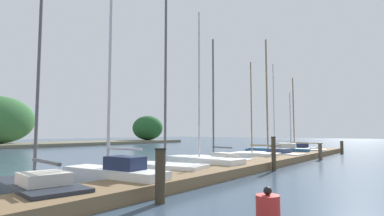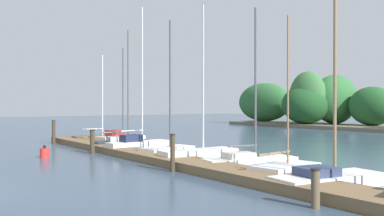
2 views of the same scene
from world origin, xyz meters
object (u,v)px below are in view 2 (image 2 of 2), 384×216
(sailboat_1, at_px, (121,139))
(channel_buoy_0, at_px, (45,153))
(mooring_piling_3, at_px, (315,188))
(mooring_piling_2, at_px, (173,153))
(sailboat_7, at_px, (287,169))
(sailboat_4, at_px, (169,149))
(mooring_piling_0, at_px, (54,132))
(mooring_piling_1, at_px, (92,142))
(sailboat_8, at_px, (331,176))
(sailboat_2, at_px, (125,143))
(sailboat_5, at_px, (201,154))
(sailboat_6, at_px, (252,159))
(sailboat_3, at_px, (140,143))
(sailboat_0, at_px, (101,137))

(sailboat_1, relative_size, channel_buoy_0, 10.03)
(mooring_piling_3, bearing_deg, mooring_piling_2, 178.33)
(sailboat_7, bearing_deg, sailboat_4, 84.70)
(mooring_piling_0, relative_size, mooring_piling_1, 1.21)
(channel_buoy_0, bearing_deg, mooring_piling_0, 159.41)
(sailboat_8, xyz_separation_m, mooring_piling_3, (1.44, -2.66, 0.15))
(sailboat_2, relative_size, sailboat_5, 0.98)
(sailboat_5, bearing_deg, sailboat_4, 99.13)
(sailboat_2, xyz_separation_m, sailboat_8, (14.69, -0.11, 0.04))
(channel_buoy_0, bearing_deg, sailboat_7, 26.92)
(sailboat_6, distance_m, mooring_piling_0, 15.80)
(sailboat_2, bearing_deg, mooring_piling_0, 125.12)
(sailboat_4, height_order, mooring_piling_1, sailboat_4)
(sailboat_4, distance_m, mooring_piling_2, 4.96)
(channel_buoy_0, bearing_deg, mooring_piling_1, 95.36)
(sailboat_8, bearing_deg, sailboat_2, 98.18)
(mooring_piling_1, bearing_deg, sailboat_4, 39.86)
(sailboat_6, relative_size, mooring_piling_0, 4.31)
(sailboat_4, xyz_separation_m, mooring_piling_1, (-3.34, -2.79, 0.31))
(sailboat_2, xyz_separation_m, mooring_piling_1, (1.59, -2.78, 0.33))
(sailboat_1, relative_size, sailboat_2, 0.89)
(sailboat_6, xyz_separation_m, mooring_piling_1, (-8.37, -3.76, 0.34))
(sailboat_3, distance_m, sailboat_6, 7.88)
(sailboat_4, distance_m, channel_buoy_0, 6.22)
(mooring_piling_1, bearing_deg, channel_buoy_0, -84.64)
(sailboat_4, height_order, channel_buoy_0, sailboat_4)
(sailboat_1, bearing_deg, sailboat_8, -98.00)
(mooring_piling_2, height_order, mooring_piling_3, mooring_piling_2)
(sailboat_8, xyz_separation_m, mooring_piling_1, (-13.10, -2.68, 0.29))
(sailboat_8, relative_size, mooring_piling_3, 7.66)
(sailboat_7, bearing_deg, sailboat_0, 82.25)
(mooring_piling_3, bearing_deg, channel_buoy_0, -169.58)
(sailboat_8, relative_size, mooring_piling_2, 5.20)
(sailboat_0, distance_m, sailboat_1, 3.01)
(sailboat_8, bearing_deg, channel_buoy_0, 120.94)
(sailboat_7, bearing_deg, mooring_piling_1, 98.54)
(sailboat_0, bearing_deg, mooring_piling_3, -94.85)
(sailboat_2, height_order, sailboat_3, sailboat_3)
(sailboat_0, distance_m, sailboat_5, 12.53)
(sailboat_0, xyz_separation_m, sailboat_8, (19.77, -0.72, 0.03))
(sailboat_2, distance_m, sailboat_3, 2.19)
(sailboat_2, bearing_deg, sailboat_7, -80.65)
(sailboat_0, bearing_deg, sailboat_2, -92.73)
(sailboat_8, relative_size, mooring_piling_1, 5.96)
(sailboat_7, bearing_deg, mooring_piling_0, 92.64)
(sailboat_6, bearing_deg, mooring_piling_2, 179.58)
(sailboat_3, height_order, sailboat_4, sailboat_3)
(sailboat_2, xyz_separation_m, mooring_piling_3, (16.13, -2.76, 0.19))
(sailboat_2, distance_m, sailboat_7, 12.66)
(sailboat_0, bearing_deg, sailboat_8, -87.89)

